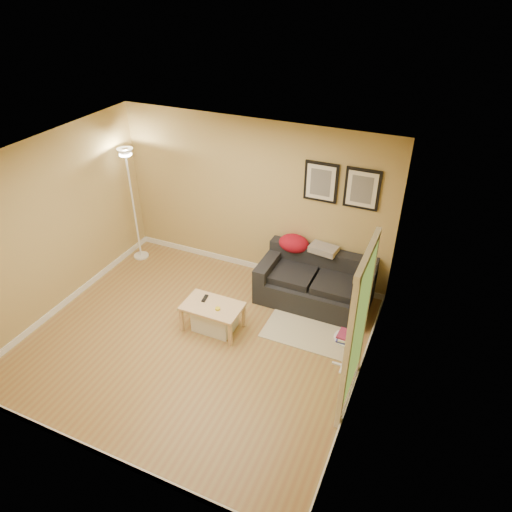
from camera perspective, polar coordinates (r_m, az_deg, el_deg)
name	(u,v)px	position (r m, az deg, el deg)	size (l,w,h in m)	color
floor	(196,340)	(6.72, -7.36, -10.15)	(4.50, 4.50, 0.00)	olive
ceiling	(179,165)	(5.32, -9.33, 10.93)	(4.50, 4.50, 0.00)	white
wall_back	(254,200)	(7.45, -0.29, 6.90)	(4.50, 4.50, 0.00)	tan
wall_front	(77,372)	(4.74, -21.01, -13.03)	(4.50, 4.50, 0.00)	tan
wall_left	(52,228)	(7.25, -23.67, 3.19)	(4.00, 4.00, 0.00)	tan
wall_right	(367,309)	(5.26, 13.38, -6.30)	(4.00, 4.00, 0.00)	tan
baseboard_back	(254,265)	(8.07, -0.29, -1.16)	(4.50, 0.02, 0.10)	white
baseboard_front	(102,454)	(5.67, -18.31, -21.94)	(4.50, 0.02, 0.10)	white
baseboard_left	(71,298)	(7.88, -21.65, -4.76)	(0.02, 4.00, 0.10)	white
baseboard_right	(353,388)	(6.11, 11.77, -15.46)	(0.02, 4.00, 0.10)	white
sofa	(315,281)	(7.18, 7.20, -3.06)	(1.70, 0.90, 0.75)	black
red_throw	(294,243)	(7.32, 4.64, 1.54)	(0.48, 0.36, 0.28)	#A20E2B
plaid_throw	(324,249)	(7.20, 8.25, 0.84)	(0.42, 0.26, 0.10)	tan
framed_print_left	(321,182)	(6.89, 7.94, 8.93)	(0.50, 0.04, 0.60)	black
framed_print_right	(362,189)	(6.77, 12.83, 7.97)	(0.50, 0.04, 0.60)	black
area_rug	(309,330)	(6.86, 6.51, -8.94)	(1.25, 0.85, 0.01)	beige
green_runner	(205,307)	(7.26, -6.27, -6.15)	(0.70, 0.50, 0.01)	#668C4C
coffee_table	(213,317)	(6.75, -5.26, -7.41)	(0.83, 0.51, 0.42)	#E9BE8E
remote_control	(205,298)	(6.74, -6.25, -5.15)	(0.05, 0.16, 0.02)	black
tape_roll	(218,309)	(6.52, -4.70, -6.44)	(0.07, 0.07, 0.03)	yellow
storage_bin	(215,318)	(6.76, -5.07, -7.59)	(0.58, 0.42, 0.36)	white
side_table	(345,352)	(6.23, 10.77, -11.47)	(0.33, 0.33, 0.50)	white
book_stack	(345,336)	(6.03, 10.84, -9.57)	(0.18, 0.24, 0.08)	#313494
floor_lamp	(134,209)	(8.19, -14.67, 5.59)	(0.26, 0.26, 2.02)	white
doorway	(356,335)	(5.33, 12.12, -9.42)	(0.12, 1.01, 2.13)	white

